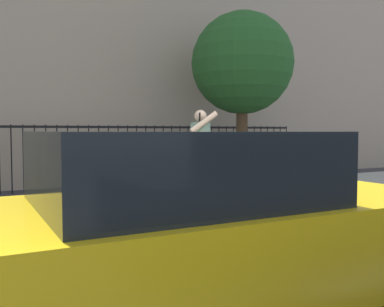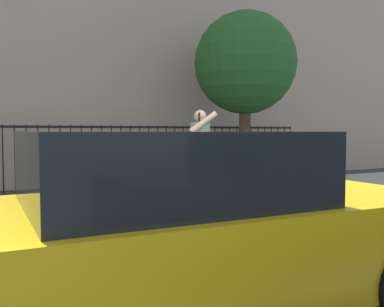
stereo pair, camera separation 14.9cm
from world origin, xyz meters
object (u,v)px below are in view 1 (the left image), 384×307
object	(u,v)px
taxi_yellow	(196,228)
street_tree_near	(242,64)
street_bench	(254,167)
pedestrian_on_phone	(200,151)

from	to	relation	value
taxi_yellow	street_tree_near	size ratio (longest dim) A/B	0.93
street_bench	taxi_yellow	bearing A→B (deg)	-130.98
street_bench	street_tree_near	size ratio (longest dim) A/B	0.35
street_tree_near	taxi_yellow	bearing A→B (deg)	-127.79
pedestrian_on_phone	street_bench	xyz separation A→B (m)	(2.18, 1.36, -0.46)
taxi_yellow	street_tree_near	bearing A→B (deg)	52.21
taxi_yellow	pedestrian_on_phone	bearing A→B (deg)	59.87
pedestrian_on_phone	street_tree_near	bearing A→B (deg)	44.78
taxi_yellow	pedestrian_on_phone	xyz separation A→B (m)	(2.01, 3.46, 0.41)
street_tree_near	street_bench	bearing A→B (deg)	-115.83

